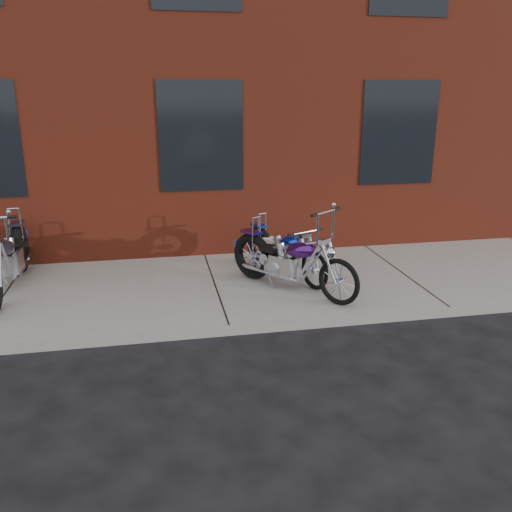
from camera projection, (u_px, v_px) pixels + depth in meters
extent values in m
plane|color=black|center=(229.00, 336.00, 6.77)|extent=(120.00, 120.00, 0.00)
cube|color=gray|center=(215.00, 289.00, 8.15)|extent=(22.00, 3.00, 0.15)
cube|color=maroon|center=(179.00, 43.00, 13.08)|extent=(22.00, 10.00, 8.00)
torus|color=black|center=(260.00, 258.00, 8.17)|extent=(0.55, 0.66, 0.72)
torus|color=black|center=(348.00, 284.00, 7.17)|extent=(0.45, 0.56, 0.65)
cube|color=#A2A2A2|center=(293.00, 268.00, 7.76)|extent=(0.47, 0.49, 0.30)
ellipsoid|color=#421664|center=(309.00, 252.00, 7.50)|extent=(0.54, 0.60, 0.31)
cube|color=black|center=(279.00, 251.00, 7.87)|extent=(0.36, 0.37, 0.06)
cylinder|color=silver|center=(341.00, 264.00, 7.18)|extent=(0.21, 0.26, 0.54)
cylinder|color=silver|center=(335.00, 213.00, 7.06)|extent=(0.46, 0.36, 0.03)
cylinder|color=silver|center=(264.00, 235.00, 8.00)|extent=(0.03, 0.03, 0.48)
cylinder|color=silver|center=(286.00, 271.00, 8.03)|extent=(0.58, 0.75, 0.05)
torus|color=black|center=(264.00, 247.00, 8.84)|extent=(0.37, 0.64, 0.65)
torus|color=black|center=(321.00, 273.00, 7.74)|extent=(0.29, 0.56, 0.58)
cube|color=#A2A2A2|center=(285.00, 257.00, 8.39)|extent=(0.37, 0.43, 0.27)
ellipsoid|color=#1035C6|center=(296.00, 244.00, 8.12)|extent=(0.41, 0.55, 0.28)
cube|color=beige|center=(277.00, 242.00, 8.52)|extent=(0.30, 0.32, 0.05)
cylinder|color=silver|center=(316.00, 255.00, 7.76)|extent=(0.14, 0.25, 0.48)
cylinder|color=silver|center=(312.00, 234.00, 7.76)|extent=(0.46, 0.22, 0.03)
cylinder|color=silver|center=(267.00, 228.00, 8.68)|extent=(0.03, 0.03, 0.43)
cylinder|color=silver|center=(283.00, 259.00, 8.64)|extent=(0.36, 0.76, 0.04)
torus|color=black|center=(18.00, 251.00, 8.41)|extent=(0.16, 0.77, 0.77)
cube|color=#A2A2A2|center=(8.00, 266.00, 7.77)|extent=(0.31, 0.43, 0.32)
ellipsoid|color=#262635|center=(0.00, 251.00, 7.40)|extent=(0.29, 0.59, 0.33)
cube|color=black|center=(10.00, 246.00, 7.97)|extent=(0.26, 0.30, 0.06)
cylinder|color=silver|center=(13.00, 227.00, 8.21)|extent=(0.02, 0.02, 0.51)
cylinder|color=silver|center=(22.00, 269.00, 8.06)|extent=(0.06, 0.97, 0.05)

